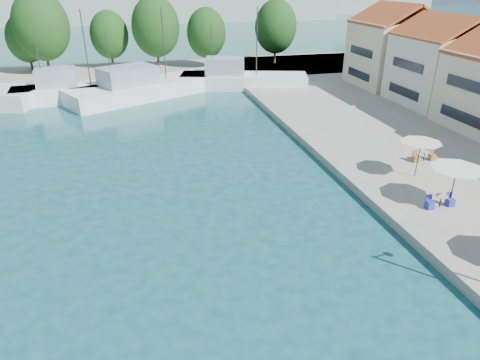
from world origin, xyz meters
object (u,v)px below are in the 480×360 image
object	(u,v)px
trawler_03	(148,88)
umbrella_white	(457,172)
trawler_04	(240,80)
trawler_02	(75,91)
umbrella_cream	(420,146)

from	to	relation	value
trawler_03	umbrella_white	xyz separation A→B (m)	(15.80, -32.77, 1.67)
trawler_04	umbrella_white	world-z (taller)	trawler_04
trawler_02	trawler_03	world-z (taller)	same
umbrella_white	trawler_03	bearing A→B (deg)	115.74
trawler_02	umbrella_white	xyz separation A→B (m)	(24.02, -32.89, 1.66)
umbrella_white	umbrella_cream	size ratio (longest dim) A/B	1.14
trawler_02	trawler_04	size ratio (longest dim) A/B	0.89
trawler_02	umbrella_cream	size ratio (longest dim) A/B	5.38
trawler_04	umbrella_cream	world-z (taller)	trawler_04
trawler_02	trawler_03	bearing A→B (deg)	-5.94
trawler_03	umbrella_cream	world-z (taller)	trawler_03
trawler_04	trawler_03	bearing A→B (deg)	-157.39
trawler_02	trawler_04	world-z (taller)	same
trawler_03	umbrella_white	distance (m)	36.41
umbrella_white	trawler_04	bearing A→B (deg)	97.02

